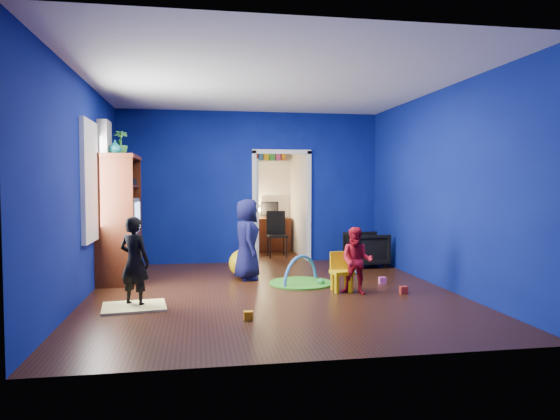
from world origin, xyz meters
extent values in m
cube|color=black|center=(0.00, 0.00, 0.00)|extent=(5.00, 5.50, 0.01)
cube|color=white|center=(0.00, 0.00, 2.90)|extent=(5.00, 5.50, 0.01)
cube|color=navy|center=(0.00, 2.75, 1.45)|extent=(5.00, 0.02, 2.90)
cube|color=navy|center=(0.00, -2.75, 1.45)|extent=(5.00, 0.02, 2.90)
cube|color=navy|center=(-2.50, 0.00, 1.45)|extent=(0.02, 5.50, 2.90)
cube|color=navy|center=(2.50, 0.00, 1.45)|extent=(0.02, 5.50, 2.90)
imported|color=black|center=(2.05, 1.90, 0.32)|extent=(0.73, 0.71, 0.63)
imported|color=black|center=(-1.80, -0.50, 0.56)|extent=(0.49, 0.44, 1.12)
imported|color=#0F113A|center=(-0.25, 0.99, 0.64)|extent=(0.42, 0.63, 1.28)
imported|color=red|center=(1.13, -0.30, 0.46)|extent=(0.56, 0.51, 0.92)
imported|color=#0D666B|center=(-2.22, 0.89, 2.06)|extent=(0.21, 0.21, 0.20)
imported|color=#328B33|center=(-2.22, 1.41, 2.16)|extent=(0.27, 0.27, 0.41)
cube|color=#3D0E0A|center=(-2.22, 1.19, 0.98)|extent=(0.58, 1.14, 1.96)
cube|color=silver|center=(-2.18, 1.19, 1.02)|extent=(0.46, 0.70, 0.54)
cube|color=#F2E07A|center=(-1.80, -0.60, 0.01)|extent=(0.82, 0.69, 0.03)
sphere|color=yellow|center=(-0.30, 1.24, 0.22)|extent=(0.45, 0.45, 0.45)
cube|color=yellow|center=(0.98, -0.10, 0.25)|extent=(0.31, 0.31, 0.50)
cylinder|color=#439120|center=(0.52, 0.51, 0.01)|extent=(0.96, 0.96, 0.03)
torus|color=#3F8CD8|center=(0.52, 0.51, 0.02)|extent=(0.66, 0.62, 0.86)
cube|color=white|center=(-2.48, 0.35, 1.55)|extent=(0.03, 0.95, 1.55)
cube|color=slate|center=(-2.37, 0.90, 1.25)|extent=(0.14, 0.42, 2.40)
cube|color=white|center=(0.60, 2.75, 1.05)|extent=(1.16, 0.10, 2.10)
cube|color=#3D140A|center=(0.60, 4.26, 0.38)|extent=(0.88, 0.44, 0.75)
cube|color=black|center=(0.60, 4.38, 0.95)|extent=(0.40, 0.05, 0.32)
sphere|color=#FFD88C|center=(0.32, 4.32, 0.93)|extent=(0.14, 0.14, 0.14)
cube|color=black|center=(0.60, 3.30, 0.46)|extent=(0.40, 0.40, 0.92)
cube|color=white|center=(0.60, 4.37, 2.02)|extent=(0.88, 0.24, 0.04)
cube|color=red|center=(1.78, -0.39, 0.05)|extent=(0.10, 0.08, 0.10)
sphere|color=#2793E2|center=(1.62, 1.10, 0.06)|extent=(0.11, 0.11, 0.11)
cube|color=#FD9A0D|center=(-0.47, -1.37, 0.05)|extent=(0.10, 0.08, 0.10)
sphere|color=green|center=(0.79, 0.34, 0.06)|extent=(0.11, 0.11, 0.11)
cube|color=#DF53A7|center=(1.74, 0.32, 0.05)|extent=(0.10, 0.08, 0.10)
camera|label=1|loc=(-1.02, -6.84, 1.52)|focal=32.00mm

